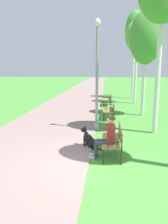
{
  "coord_description": "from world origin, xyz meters",
  "views": [
    {
      "loc": [
        0.25,
        -5.53,
        2.56
      ],
      "look_at": [
        -0.6,
        2.9,
        0.9
      ],
      "focal_mm": 36.15,
      "sensor_mm": 36.0,
      "label": 1
    }
  ],
  "objects_px": {
    "birch_tree_third": "(146,38)",
    "park_bench_mid": "(110,109)",
    "birch_tree_fourth": "(137,37)",
    "park_bench_far": "(108,98)",
    "dog_black": "(90,140)",
    "person_seated_on_near_bench": "(107,135)",
    "birch_tree_fifth": "(135,31)",
    "lamp_post_near": "(97,75)",
    "park_bench_near": "(114,139)"
  },
  "relations": [
    {
      "from": "lamp_post_near",
      "to": "birch_tree_fourth",
      "type": "bearing_deg",
      "value": 72.21
    },
    {
      "from": "park_bench_mid",
      "to": "park_bench_near",
      "type": "bearing_deg",
      "value": -89.28
    },
    {
      "from": "park_bench_far",
      "to": "lamp_post_near",
      "type": "distance_m",
      "value": 6.71
    },
    {
      "from": "dog_black",
      "to": "person_seated_on_near_bench",
      "type": "bearing_deg",
      "value": -55.83
    },
    {
      "from": "birch_tree_third",
      "to": "birch_tree_fourth",
      "type": "xyz_separation_m",
      "value": [
        0.08,
        4.32,
        0.59
      ]
    },
    {
      "from": "park_bench_mid",
      "to": "person_seated_on_near_bench",
      "type": "bearing_deg",
      "value": -91.59
    },
    {
      "from": "dog_black",
      "to": "birch_tree_fifth",
      "type": "relative_size",
      "value": 0.11
    },
    {
      "from": "park_bench_near",
      "to": "birch_tree_fifth",
      "type": "distance_m",
      "value": 14.18
    },
    {
      "from": "birch_tree_third",
      "to": "birch_tree_fourth",
      "type": "bearing_deg",
      "value": 89.0
    },
    {
      "from": "park_bench_mid",
      "to": "birch_tree_fifth",
      "type": "distance_m",
      "value": 9.79
    },
    {
      "from": "park_bench_far",
      "to": "person_seated_on_near_bench",
      "type": "height_order",
      "value": "person_seated_on_near_bench"
    },
    {
      "from": "park_bench_mid",
      "to": "birch_tree_fifth",
      "type": "xyz_separation_m",
      "value": [
        1.99,
        8.18,
        4.98
      ]
    },
    {
      "from": "park_bench_far",
      "to": "dog_black",
      "type": "distance_m",
      "value": 8.62
    },
    {
      "from": "birch_tree_third",
      "to": "birch_tree_fifth",
      "type": "distance_m",
      "value": 7.31
    },
    {
      "from": "person_seated_on_near_bench",
      "to": "birch_tree_fourth",
      "type": "distance_m",
      "value": 11.45
    },
    {
      "from": "park_bench_far",
      "to": "birch_tree_fifth",
      "type": "bearing_deg",
      "value": 62.65
    },
    {
      "from": "park_bench_near",
      "to": "birch_tree_third",
      "type": "relative_size",
      "value": 0.27
    },
    {
      "from": "dog_black",
      "to": "lamp_post_near",
      "type": "bearing_deg",
      "value": 86.87
    },
    {
      "from": "dog_black",
      "to": "lamp_post_near",
      "type": "xyz_separation_m",
      "value": [
        0.12,
        2.14,
        2.03
      ]
    },
    {
      "from": "park_bench_mid",
      "to": "person_seated_on_near_bench",
      "type": "height_order",
      "value": "person_seated_on_near_bench"
    },
    {
      "from": "dog_black",
      "to": "birch_tree_fifth",
      "type": "height_order",
      "value": "birch_tree_fifth"
    },
    {
      "from": "park_bench_mid",
      "to": "birch_tree_fourth",
      "type": "bearing_deg",
      "value": 70.78
    },
    {
      "from": "person_seated_on_near_bench",
      "to": "park_bench_mid",
      "type": "bearing_deg",
      "value": 88.41
    },
    {
      "from": "birch_tree_third",
      "to": "dog_black",
      "type": "bearing_deg",
      "value": -114.61
    },
    {
      "from": "park_bench_mid",
      "to": "lamp_post_near",
      "type": "height_order",
      "value": "lamp_post_near"
    },
    {
      "from": "park_bench_far",
      "to": "park_bench_mid",
      "type": "bearing_deg",
      "value": -89.05
    },
    {
      "from": "person_seated_on_near_bench",
      "to": "dog_black",
      "type": "bearing_deg",
      "value": 124.17
    },
    {
      "from": "birch_tree_fourth",
      "to": "birch_tree_fifth",
      "type": "distance_m",
      "value": 2.96
    },
    {
      "from": "person_seated_on_near_bench",
      "to": "birch_tree_third",
      "type": "bearing_deg",
      "value": 72.77
    },
    {
      "from": "person_seated_on_near_bench",
      "to": "birch_tree_fourth",
      "type": "relative_size",
      "value": 0.21
    },
    {
      "from": "person_seated_on_near_bench",
      "to": "birch_tree_fifth",
      "type": "height_order",
      "value": "birch_tree_fifth"
    },
    {
      "from": "person_seated_on_near_bench",
      "to": "park_bench_far",
      "type": "bearing_deg",
      "value": 89.54
    },
    {
      "from": "dog_black",
      "to": "birch_tree_fourth",
      "type": "height_order",
      "value": "birch_tree_fourth"
    },
    {
      "from": "dog_black",
      "to": "lamp_post_near",
      "type": "relative_size",
      "value": 0.17
    },
    {
      "from": "park_bench_near",
      "to": "dog_black",
      "type": "bearing_deg",
      "value": 143.56
    },
    {
      "from": "birch_tree_fourth",
      "to": "lamp_post_near",
      "type": "bearing_deg",
      "value": -107.79
    },
    {
      "from": "park_bench_mid",
      "to": "birch_tree_third",
      "type": "distance_m",
      "value": 4.11
    },
    {
      "from": "birch_tree_third",
      "to": "park_bench_mid",
      "type": "bearing_deg",
      "value": -150.37
    },
    {
      "from": "park_bench_near",
      "to": "birch_tree_fifth",
      "type": "xyz_separation_m",
      "value": [
        1.93,
        13.14,
        4.98
      ]
    },
    {
      "from": "lamp_post_near",
      "to": "park_bench_far",
      "type": "bearing_deg",
      "value": 85.5
    },
    {
      "from": "birch_tree_fourth",
      "to": "birch_tree_fifth",
      "type": "relative_size",
      "value": 0.81
    },
    {
      "from": "dog_black",
      "to": "birch_tree_fifth",
      "type": "bearing_deg",
      "value": 77.94
    },
    {
      "from": "park_bench_mid",
      "to": "lamp_post_near",
      "type": "relative_size",
      "value": 0.34
    },
    {
      "from": "dog_black",
      "to": "birch_tree_fifth",
      "type": "xyz_separation_m",
      "value": [
        2.69,
        12.58,
        5.24
      ]
    },
    {
      "from": "person_seated_on_near_bench",
      "to": "birch_tree_fourth",
      "type": "bearing_deg",
      "value": 79.23
    },
    {
      "from": "park_bench_near",
      "to": "birch_tree_fourth",
      "type": "height_order",
      "value": "birch_tree_fourth"
    },
    {
      "from": "park_bench_far",
      "to": "dog_black",
      "type": "relative_size",
      "value": 1.97
    },
    {
      "from": "birch_tree_fourth",
      "to": "birch_tree_third",
      "type": "bearing_deg",
      "value": -91.0
    },
    {
      "from": "park_bench_far",
      "to": "person_seated_on_near_bench",
      "type": "xyz_separation_m",
      "value": [
        -0.08,
        -9.4,
        0.17
      ]
    },
    {
      "from": "park_bench_far",
      "to": "person_seated_on_near_bench",
      "type": "relative_size",
      "value": 1.2
    }
  ]
}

